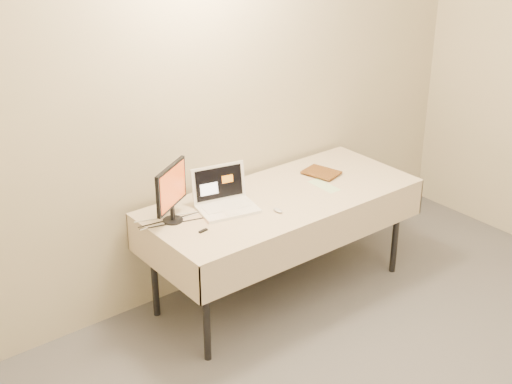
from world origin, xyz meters
TOP-DOWN VIEW (x-y plane):
  - back_wall at (0.00, 2.50)m, footprint 4.00×0.10m
  - table at (0.00, 2.05)m, footprint 1.86×0.81m
  - laptop at (-0.39, 2.15)m, footprint 0.41×0.36m
  - monitor at (-0.75, 2.18)m, footprint 0.31×0.20m
  - book at (0.36, 2.12)m, footprint 0.18×0.07m
  - alarm_clock at (-0.37, 2.35)m, footprint 0.12×0.07m
  - clicker at (-0.17, 1.88)m, footprint 0.04×0.08m
  - paper_form at (0.33, 1.99)m, footprint 0.10×0.24m
  - usb_dongle at (-0.69, 1.96)m, footprint 0.06×0.03m

SIDE VIEW (x-z plane):
  - table at x=0.00m, z-range 0.31..1.05m
  - paper_form at x=0.33m, z-range 0.74..0.74m
  - usb_dongle at x=-0.69m, z-range 0.74..0.75m
  - clicker at x=-0.17m, z-range 0.74..0.76m
  - alarm_clock at x=-0.37m, z-range 0.74..0.79m
  - laptop at x=-0.39m, z-range 0.67..0.92m
  - book at x=0.36m, z-range 0.74..0.98m
  - monitor at x=-0.75m, z-range 0.77..1.13m
  - back_wall at x=0.00m, z-range 0.00..2.70m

